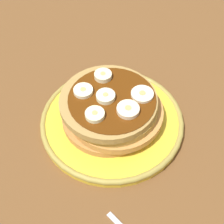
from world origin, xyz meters
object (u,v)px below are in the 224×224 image
object	(u,v)px
pancake_stack	(111,110)
banana_slice_3	(103,76)
banana_slice_2	(95,115)
plate	(112,121)
banana_slice_4	(142,94)
banana_slice_5	(83,91)
banana_slice_0	(105,98)
banana_slice_1	(128,110)

from	to	relation	value
pancake_stack	banana_slice_3	xyz separation A→B (cm)	(-1.71, 4.39, 2.81)
banana_slice_2	banana_slice_3	world-z (taller)	same
plate	banana_slice_4	size ratio (longest dim) A/B	6.75
plate	banana_slice_4	distance (cm)	7.18
banana_slice_4	banana_slice_5	distance (cm)	8.83
pancake_stack	banana_slice_5	world-z (taller)	banana_slice_5
banana_slice_0	banana_slice_2	distance (cm)	3.44
plate	pancake_stack	size ratio (longest dim) A/B	1.44
plate	banana_slice_0	bearing A→B (deg)	-162.62
plate	banana_slice_3	bearing A→B (deg)	112.90
banana_slice_0	banana_slice_1	distance (cm)	3.92
banana_slice_1	banana_slice_3	xyz separation A→B (cm)	(-4.30, 6.45, 0.06)
banana_slice_0	banana_slice_2	xyz separation A→B (cm)	(-1.15, -3.24, -0.01)
pancake_stack	banana_slice_0	distance (cm)	2.91
plate	banana_slice_5	xyz separation A→B (cm)	(-4.41, 0.88, 5.62)
plate	banana_slice_3	distance (cm)	7.36
banana_slice_1	banana_slice_5	xyz separation A→B (cm)	(-6.90, 3.07, -0.05)
banana_slice_1	banana_slice_5	size ratio (longest dim) A/B	1.12
banana_slice_2	banana_slice_0	bearing A→B (deg)	70.46
banana_slice_0	banana_slice_3	bearing A→B (deg)	100.68
banana_slice_4	banana_slice_2	bearing A→B (deg)	-144.76
banana_slice_2	banana_slice_4	xyz separation A→B (cm)	(6.52, 4.60, -0.13)
banana_slice_1	banana_slice_3	size ratio (longest dim) A/B	1.20
banana_slice_2	banana_slice_3	distance (cm)	7.81
banana_slice_1	banana_slice_3	distance (cm)	7.75
banana_slice_1	banana_slice_4	size ratio (longest dim) A/B	0.97
banana_slice_0	banana_slice_3	xyz separation A→B (cm)	(-0.86, 4.56, 0.03)
pancake_stack	banana_slice_3	size ratio (longest dim) A/B	5.79
banana_slice_0	banana_slice_5	world-z (taller)	banana_slice_0
banana_slice_1	banana_slice_5	bearing A→B (deg)	156.05
pancake_stack	banana_slice_4	size ratio (longest dim) A/B	4.67
banana_slice_2	banana_slice_3	bearing A→B (deg)	87.87
banana_slice_5	banana_slice_4	bearing A→B (deg)	1.21
banana_slice_2	banana_slice_5	size ratio (longest dim) A/B	0.95
banana_slice_3	banana_slice_5	world-z (taller)	banana_slice_3
pancake_stack	banana_slice_5	size ratio (longest dim) A/B	5.39
banana_slice_0	banana_slice_2	bearing A→B (deg)	-109.54
banana_slice_1	banana_slice_4	world-z (taller)	banana_slice_1
banana_slice_3	banana_slice_4	size ratio (longest dim) A/B	0.81
plate	banana_slice_2	xyz separation A→B (cm)	(-2.09, -3.54, 5.68)
banana_slice_0	pancake_stack	bearing A→B (deg)	11.40
banana_slice_3	banana_slice_5	size ratio (longest dim) A/B	0.93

